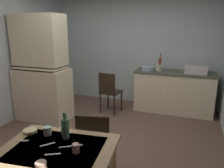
{
  "coord_description": "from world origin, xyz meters",
  "views": [
    {
      "loc": [
        1.32,
        -2.92,
        1.84
      ],
      "look_at": [
        0.3,
        -0.13,
        1.05
      ],
      "focal_mm": 35.05,
      "sensor_mm": 36.0,
      "label": 1
    }
  ],
  "objects_px": {
    "glass_bottle": "(65,128)",
    "chair_by_counter": "(110,91)",
    "teacup_mint": "(64,130)",
    "serving_bowl_wide": "(30,131)",
    "chair_far_side": "(95,144)",
    "dining_table": "(58,159)",
    "hand_pump": "(160,63)",
    "mixing_bowl_counter": "(147,69)",
    "sink_basin": "(196,70)",
    "hutch_cabinet": "(42,72)"
  },
  "relations": [
    {
      "from": "mixing_bowl_counter",
      "to": "chair_by_counter",
      "type": "bearing_deg",
      "value": -141.17
    },
    {
      "from": "chair_far_side",
      "to": "glass_bottle",
      "type": "height_order",
      "value": "glass_bottle"
    },
    {
      "from": "teacup_mint",
      "to": "sink_basin",
      "type": "bearing_deg",
      "value": 67.19
    },
    {
      "from": "sink_basin",
      "to": "dining_table",
      "type": "relative_size",
      "value": 0.4
    },
    {
      "from": "sink_basin",
      "to": "glass_bottle",
      "type": "bearing_deg",
      "value": -111.17
    },
    {
      "from": "chair_by_counter",
      "to": "serving_bowl_wide",
      "type": "xyz_separation_m",
      "value": [
        0.07,
        -2.53,
        0.29
      ]
    },
    {
      "from": "chair_by_counter",
      "to": "serving_bowl_wide",
      "type": "height_order",
      "value": "chair_by_counter"
    },
    {
      "from": "chair_far_side",
      "to": "serving_bowl_wide",
      "type": "distance_m",
      "value": 0.76
    },
    {
      "from": "teacup_mint",
      "to": "glass_bottle",
      "type": "distance_m",
      "value": 0.13
    },
    {
      "from": "teacup_mint",
      "to": "hutch_cabinet",
      "type": "bearing_deg",
      "value": 132.73
    },
    {
      "from": "mixing_bowl_counter",
      "to": "serving_bowl_wide",
      "type": "height_order",
      "value": "mixing_bowl_counter"
    },
    {
      "from": "sink_basin",
      "to": "teacup_mint",
      "type": "xyz_separation_m",
      "value": [
        -1.27,
        -3.03,
        -0.17
      ]
    },
    {
      "from": "teacup_mint",
      "to": "glass_bottle",
      "type": "bearing_deg",
      "value": -50.24
    },
    {
      "from": "chair_far_side",
      "to": "glass_bottle",
      "type": "xyz_separation_m",
      "value": [
        -0.12,
        -0.43,
        0.39
      ]
    },
    {
      "from": "teacup_mint",
      "to": "glass_bottle",
      "type": "relative_size",
      "value": 0.25
    },
    {
      "from": "chair_by_counter",
      "to": "dining_table",
      "type": "bearing_deg",
      "value": -79.26
    },
    {
      "from": "hutch_cabinet",
      "to": "glass_bottle",
      "type": "height_order",
      "value": "hutch_cabinet"
    },
    {
      "from": "serving_bowl_wide",
      "to": "glass_bottle",
      "type": "relative_size",
      "value": 0.53
    },
    {
      "from": "dining_table",
      "to": "chair_far_side",
      "type": "bearing_deg",
      "value": 82.02
    },
    {
      "from": "hand_pump",
      "to": "mixing_bowl_counter",
      "type": "height_order",
      "value": "hand_pump"
    },
    {
      "from": "chair_far_side",
      "to": "teacup_mint",
      "type": "height_order",
      "value": "chair_far_side"
    },
    {
      "from": "hutch_cabinet",
      "to": "sink_basin",
      "type": "height_order",
      "value": "hutch_cabinet"
    },
    {
      "from": "sink_basin",
      "to": "serving_bowl_wide",
      "type": "height_order",
      "value": "sink_basin"
    },
    {
      "from": "sink_basin",
      "to": "chair_far_side",
      "type": "relative_size",
      "value": 0.49
    },
    {
      "from": "hand_pump",
      "to": "mixing_bowl_counter",
      "type": "xyz_separation_m",
      "value": [
        -0.25,
        -0.1,
        -0.13
      ]
    },
    {
      "from": "dining_table",
      "to": "serving_bowl_wide",
      "type": "height_order",
      "value": "serving_bowl_wide"
    },
    {
      "from": "mixing_bowl_counter",
      "to": "dining_table",
      "type": "bearing_deg",
      "value": -93.11
    },
    {
      "from": "glass_bottle",
      "to": "chair_by_counter",
      "type": "bearing_deg",
      "value": 100.96
    },
    {
      "from": "glass_bottle",
      "to": "sink_basin",
      "type": "bearing_deg",
      "value": 68.83
    },
    {
      "from": "serving_bowl_wide",
      "to": "hand_pump",
      "type": "bearing_deg",
      "value": 74.73
    },
    {
      "from": "hand_pump",
      "to": "teacup_mint",
      "type": "distance_m",
      "value": 3.13
    },
    {
      "from": "hand_pump",
      "to": "chair_far_side",
      "type": "relative_size",
      "value": 0.44
    },
    {
      "from": "hand_pump",
      "to": "glass_bottle",
      "type": "distance_m",
      "value": 3.19
    },
    {
      "from": "hutch_cabinet",
      "to": "sink_basin",
      "type": "relative_size",
      "value": 4.69
    },
    {
      "from": "mixing_bowl_counter",
      "to": "serving_bowl_wide",
      "type": "bearing_deg",
      "value": -101.32
    },
    {
      "from": "chair_by_counter",
      "to": "serving_bowl_wide",
      "type": "bearing_deg",
      "value": -88.39
    },
    {
      "from": "mixing_bowl_counter",
      "to": "serving_bowl_wide",
      "type": "xyz_separation_m",
      "value": [
        -0.62,
        -3.09,
        -0.15
      ]
    },
    {
      "from": "hand_pump",
      "to": "chair_by_counter",
      "type": "bearing_deg",
      "value": -145.34
    },
    {
      "from": "chair_by_counter",
      "to": "sink_basin",
      "type": "bearing_deg",
      "value": 19.7
    },
    {
      "from": "serving_bowl_wide",
      "to": "glass_bottle",
      "type": "distance_m",
      "value": 0.43
    },
    {
      "from": "teacup_mint",
      "to": "chair_far_side",
      "type": "bearing_deg",
      "value": 62.04
    },
    {
      "from": "chair_far_side",
      "to": "dining_table",
      "type": "bearing_deg",
      "value": -97.98
    },
    {
      "from": "chair_by_counter",
      "to": "chair_far_side",
      "type": "bearing_deg",
      "value": -73.86
    },
    {
      "from": "serving_bowl_wide",
      "to": "teacup_mint",
      "type": "relative_size",
      "value": 2.09
    },
    {
      "from": "mixing_bowl_counter",
      "to": "glass_bottle",
      "type": "bearing_deg",
      "value": -93.82
    },
    {
      "from": "mixing_bowl_counter",
      "to": "glass_bottle",
      "type": "distance_m",
      "value": 3.07
    },
    {
      "from": "sink_basin",
      "to": "teacup_mint",
      "type": "bearing_deg",
      "value": -112.81
    },
    {
      "from": "mixing_bowl_counter",
      "to": "teacup_mint",
      "type": "relative_size",
      "value": 3.77
    },
    {
      "from": "chair_by_counter",
      "to": "teacup_mint",
      "type": "bearing_deg",
      "value": -80.25
    },
    {
      "from": "hutch_cabinet",
      "to": "chair_by_counter",
      "type": "distance_m",
      "value": 1.44
    }
  ]
}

